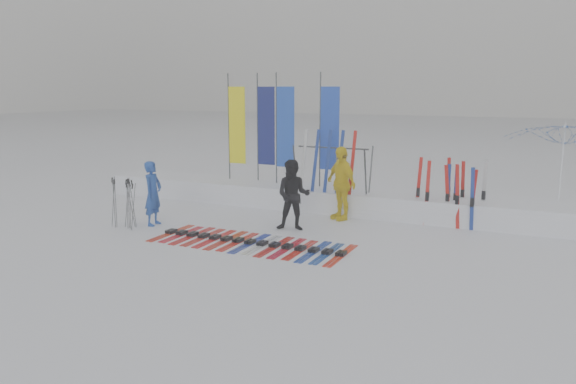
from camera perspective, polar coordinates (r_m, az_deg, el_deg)
The scene contains 11 objects.
ground at distance 11.87m, azimuth -4.17°, elevation -5.96°, with size 120.00×120.00×0.00m, color white.
snow_bank at distance 15.85m, azimuth 3.94°, elevation -0.64°, with size 14.00×1.60×0.60m, color white.
person_blue at distance 14.24m, azimuth -13.55°, elevation -0.14°, with size 0.58×0.38×1.60m, color #1B43A1.
person_black at distance 13.35m, azimuth 0.54°, elevation -0.33°, with size 0.82×0.64×1.70m, color black.
person_yellow at distance 14.49m, azimuth 5.40°, elevation 0.90°, with size 1.11×0.46×1.90m, color yellow.
tent_canopy at distance 15.35m, azimuth 25.91°, elevation 1.74°, with size 2.83×2.89×2.60m, color white.
ski_row at distance 12.37m, azimuth -3.85°, elevation -5.10°, with size 4.40×1.70×0.07m.
pole_cluster at distance 14.20m, azimuth -16.21°, elevation -1.12°, with size 0.81×0.34×1.24m.
feather_flags at distance 16.43m, azimuth -1.07°, elevation 6.63°, with size 3.61×0.24×3.20m.
ski_rack at distance 15.20m, azimuth 4.56°, elevation 3.01°, with size 2.04×0.80×1.23m.
upright_skis at distance 14.54m, azimuth 16.24°, elevation -0.13°, with size 1.65×1.10×1.66m.
Camera 1 is at (5.59, -9.91, 3.36)m, focal length 35.00 mm.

